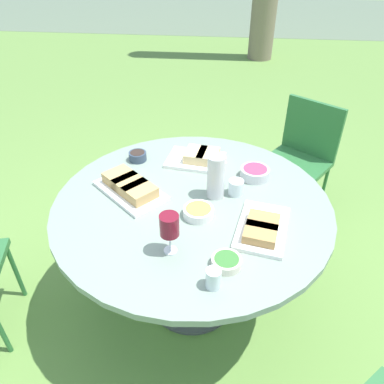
{
  "coord_description": "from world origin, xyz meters",
  "views": [
    {
      "loc": [
        0.16,
        -1.51,
        1.94
      ],
      "look_at": [
        0.0,
        0.0,
        0.83
      ],
      "focal_mm": 35.0,
      "sensor_mm": 36.0,
      "label": 1
    }
  ],
  "objects": [
    {
      "name": "chair_near_left",
      "position": [
        0.72,
        1.02,
        0.52
      ],
      "size": [
        0.6,
        0.6,
        0.89
      ],
      "color": "#2D6B38",
      "rests_on": "ground_plane"
    },
    {
      "name": "platter_charcuterie",
      "position": [
        0.34,
        -0.2,
        0.8
      ],
      "size": [
        0.29,
        0.39,
        0.06
      ],
      "color": "white",
      "rests_on": "dining_table"
    },
    {
      "name": "water_pitcher",
      "position": [
        0.12,
        0.06,
        0.89
      ],
      "size": [
        0.1,
        0.09,
        0.24
      ],
      "color": "silver",
      "rests_on": "dining_table"
    },
    {
      "name": "dining_table",
      "position": [
        0.0,
        0.0,
        0.67
      ],
      "size": [
        1.42,
        1.42,
        0.77
      ],
      "color": "#4C4C51",
      "rests_on": "ground_plane"
    },
    {
      "name": "wine_glass",
      "position": [
        -0.06,
        -0.36,
        0.92
      ],
      "size": [
        0.08,
        0.08,
        0.2
      ],
      "color": "silver",
      "rests_on": "dining_table"
    },
    {
      "name": "bowl_dip_red",
      "position": [
        0.32,
        0.26,
        0.81
      ],
      "size": [
        0.16,
        0.16,
        0.06
      ],
      "color": "silver",
      "rests_on": "dining_table"
    },
    {
      "name": "river_strip",
      "position": [
        0.0,
        8.96,
        0.0
      ],
      "size": [
        40.0,
        4.79,
        0.01
      ],
      "color": "#6B7F5B",
      "rests_on": "ground_plane"
    },
    {
      "name": "cup_water_far",
      "position": [
        0.22,
        0.09,
        0.81
      ],
      "size": [
        0.08,
        0.08,
        0.08
      ],
      "color": "silver",
      "rests_on": "dining_table"
    },
    {
      "name": "bowl_salad",
      "position": [
        0.19,
        -0.42,
        0.79
      ],
      "size": [
        0.13,
        0.13,
        0.04
      ],
      "color": "beige",
      "rests_on": "dining_table"
    },
    {
      "name": "platter_bread_main",
      "position": [
        -0.33,
        0.05,
        0.81
      ],
      "size": [
        0.44,
        0.43,
        0.08
      ],
      "color": "white",
      "rests_on": "dining_table"
    },
    {
      "name": "ground_plane",
      "position": [
        0.0,
        0.0,
        0.0
      ],
      "size": [
        40.0,
        40.0,
        0.0
      ],
      "primitive_type": "plane",
      "color": "#668E42"
    },
    {
      "name": "bowl_fries",
      "position": [
        0.04,
        -0.11,
        0.8
      ],
      "size": [
        0.15,
        0.15,
        0.04
      ],
      "color": "white",
      "rests_on": "dining_table"
    },
    {
      "name": "bowl_olives",
      "position": [
        -0.37,
        0.37,
        0.8
      ],
      "size": [
        0.1,
        0.1,
        0.05
      ],
      "color": "#334256",
      "rests_on": "dining_table"
    },
    {
      "name": "cup_water_near",
      "position": [
        0.14,
        -0.53,
        0.82
      ],
      "size": [
        0.06,
        0.06,
        0.09
      ],
      "color": "silver",
      "rests_on": "dining_table"
    },
    {
      "name": "platter_sandwich_side",
      "position": [
        0.0,
        0.39,
        0.8
      ],
      "size": [
        0.36,
        0.28,
        0.07
      ],
      "color": "white",
      "rests_on": "dining_table"
    }
  ]
}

